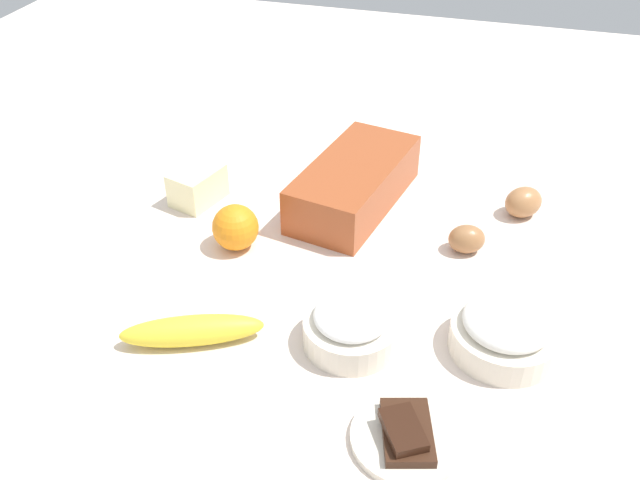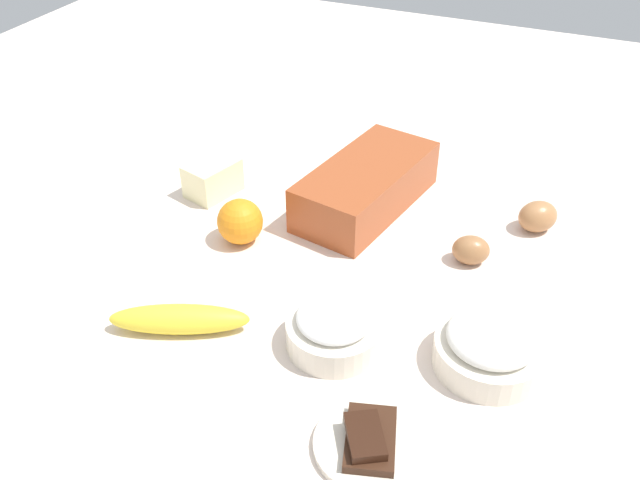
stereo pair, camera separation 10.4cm
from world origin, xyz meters
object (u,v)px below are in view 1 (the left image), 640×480
object	(u,v)px
loaf_pan	(354,182)
chocolate_plate	(406,436)
flour_bowl	(505,331)
egg_beside_bowl	(523,202)
orange_fruit	(235,228)
banana	(192,331)
butter_block	(198,186)
sugar_bowl	(351,326)
egg_near_butter	(467,239)

from	to	relation	value
loaf_pan	chocolate_plate	world-z (taller)	loaf_pan
flour_bowl	egg_beside_bowl	distance (m)	0.33
chocolate_plate	flour_bowl	bearing A→B (deg)	152.64
orange_fruit	chocolate_plate	world-z (taller)	orange_fruit
banana	butter_block	xyz separation A→B (m)	(-0.32, -0.14, 0.01)
loaf_pan	butter_block	xyz separation A→B (m)	(0.07, -0.26, -0.01)
sugar_bowl	butter_block	bearing A→B (deg)	-128.15
sugar_bowl	chocolate_plate	world-z (taller)	sugar_bowl
flour_bowl	butter_block	distance (m)	0.58
butter_block	flour_bowl	bearing A→B (deg)	67.43
loaf_pan	orange_fruit	size ratio (longest dim) A/B	4.10
banana	butter_block	bearing A→B (deg)	-156.95
sugar_bowl	egg_beside_bowl	world-z (taller)	sugar_bowl
egg_near_butter	butter_block	bearing A→B (deg)	-92.24
orange_fruit	egg_near_butter	size ratio (longest dim) A/B	1.28
butter_block	sugar_bowl	bearing A→B (deg)	51.85
orange_fruit	egg_beside_bowl	distance (m)	0.48
egg_near_butter	chocolate_plate	distance (m)	0.39
egg_near_butter	egg_beside_bowl	distance (m)	0.15
sugar_bowl	egg_near_butter	xyz separation A→B (m)	(-0.25, 0.12, -0.01)
chocolate_plate	egg_near_butter	bearing A→B (deg)	176.60
butter_block	chocolate_plate	distance (m)	0.60
sugar_bowl	banana	distance (m)	0.21
egg_near_butter	chocolate_plate	xyz separation A→B (m)	(0.39, -0.02, -0.01)
egg_beside_bowl	butter_block	bearing A→B (deg)	-78.54
banana	butter_block	world-z (taller)	butter_block
banana	egg_near_butter	xyz separation A→B (m)	(-0.31, 0.32, 0.00)
loaf_pan	egg_near_butter	size ratio (longest dim) A/B	5.24
loaf_pan	sugar_bowl	world-z (taller)	loaf_pan
sugar_bowl	banana	xyz separation A→B (m)	(0.06, -0.20, -0.01)
banana	egg_beside_bowl	distance (m)	0.59
butter_block	egg_near_butter	xyz separation A→B (m)	(0.02, 0.46, -0.01)
egg_beside_bowl	chocolate_plate	distance (m)	0.52
sugar_bowl	egg_near_butter	distance (m)	0.28
egg_beside_bowl	chocolate_plate	size ratio (longest dim) A/B	0.50
flour_bowl	egg_near_butter	bearing A→B (deg)	-160.68
banana	chocolate_plate	distance (m)	0.31
orange_fruit	chocolate_plate	distance (m)	0.44
loaf_pan	flour_bowl	size ratio (longest dim) A/B	2.12
flour_bowl	sugar_bowl	distance (m)	0.20
loaf_pan	flour_bowl	world-z (taller)	loaf_pan
orange_fruit	butter_block	xyz separation A→B (m)	(-0.11, -0.11, -0.01)
sugar_bowl	banana	bearing A→B (deg)	-74.34
loaf_pan	sugar_bowl	distance (m)	0.34
flour_bowl	sugar_bowl	bearing A→B (deg)	-77.03
orange_fruit	egg_near_butter	xyz separation A→B (m)	(-0.09, 0.35, -0.01)
egg_beside_bowl	egg_near_butter	bearing A→B (deg)	-31.76
loaf_pan	butter_block	size ratio (longest dim) A/B	3.33
flour_bowl	banana	bearing A→B (deg)	-75.65
flour_bowl	sugar_bowl	xyz separation A→B (m)	(0.04, -0.19, -0.00)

